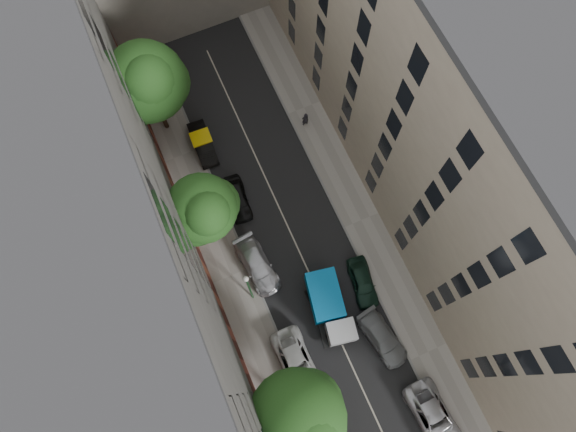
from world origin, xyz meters
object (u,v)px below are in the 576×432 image
tarp_truck (329,307)px  car_right_2 (363,282)px  car_left_5 (203,144)px  car_right_1 (383,338)px  car_left_1 (318,411)px  tree_far (149,84)px  tree_near (299,420)px  pedestrian (305,119)px  car_left_4 (237,199)px  car_left_3 (257,265)px  tree_mid (204,210)px  car_left_2 (296,362)px  car_right_0 (434,418)px  lamp_post (249,287)px

tarp_truck → car_right_2: bearing=23.2°
car_left_5 → car_right_1: size_ratio=0.91×
car_left_1 → car_right_1: (6.37, 2.60, 0.01)m
car_right_1 → tree_far: bearing=100.5°
tarp_truck → tree_near: (-5.08, -5.85, 4.22)m
car_left_5 → pedestrian: (8.53, -1.47, 0.30)m
car_left_1 → tarp_truck: bearing=49.9°
car_left_4 → tree_near: 17.35m
car_left_3 → tree_near: tree_near is taller
tarp_truck → tree_mid: 11.39m
car_left_4 → tree_near: tree_near is taller
car_left_2 → tree_mid: 12.63m
car_left_5 → tree_mid: bearing=-101.8°
car_left_1 → car_left_5: size_ratio=0.95×
car_left_5 → pedestrian: pedestrian is taller
car_right_0 → tree_far: bearing=105.5°
tree_near → tree_far: tree_far is taller
car_left_5 → car_right_2: size_ratio=1.03×
car_left_4 → car_left_2: bearing=-87.9°
tarp_truck → car_left_3: size_ratio=1.16×
tree_near → lamp_post: bearing=88.1°
car_left_5 → car_right_0: 26.98m
car_right_1 → car_right_2: (0.50, 4.24, 0.02)m
car_right_1 → car_left_4: bearing=101.6°
car_left_2 → pedestrian: bearing=63.7°
car_right_1 → car_right_2: car_right_2 is taller
car_left_5 → lamp_post: lamp_post is taller
lamp_post → tree_near: bearing=-91.9°
car_left_2 → car_right_0: car_right_0 is taller
pedestrian → car_left_1: bearing=63.5°
tree_far → pedestrian: 12.76m
car_right_1 → tree_far: (-8.48, 22.69, 5.90)m
car_right_2 → tree_mid: bearing=146.9°
car_left_3 → car_right_0: 16.39m
car_left_2 → car_left_5: size_ratio=1.20×
lamp_post → pedestrian: size_ratio=4.17×
car_left_4 → tree_far: bearing=114.2°
car_left_3 → pedestrian: size_ratio=2.93×
tree_near → lamp_post: tree_near is taller
car_left_3 → tree_far: (-2.24, 14.09, 5.86)m
car_left_3 → car_left_5: (-0.16, 11.20, -0.03)m
car_left_4 → tree_far: (-2.88, 8.49, 5.89)m
car_left_2 → car_left_3: size_ratio=1.01×
car_left_5 → car_right_1: (6.40, -19.80, -0.02)m
tree_near → car_left_1: bearing=-11.9°
car_left_4 → pedestrian: bearing=33.6°
tree_far → pedestrian: (10.61, -4.36, -5.58)m
tree_near → car_right_1: bearing=16.6°
car_right_2 → car_left_1: bearing=-125.6°
tree_mid → car_left_2: bearing=-80.7°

